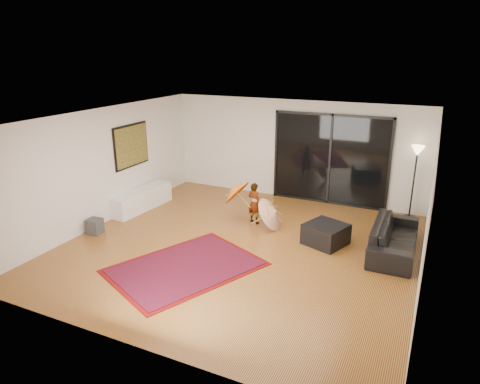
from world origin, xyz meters
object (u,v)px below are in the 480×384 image
Objects in this scene: media_console at (142,199)px; sofa at (394,238)px; ottoman at (326,234)px; child at (254,203)px.

media_console is 6.20m from sofa.
ottoman is (-1.36, -0.21, -0.09)m from sofa.
sofa is at bearing 8.98° from ottoman.
ottoman is 0.78× the size of child.
child is at bearing 85.53° from sofa.
child is (-3.19, 0.22, 0.19)m from sofa.
sofa is 1.38m from ottoman.
ottoman is 1.91m from child.
child reaches higher than sofa.
child is (3.01, 0.37, 0.24)m from media_console.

